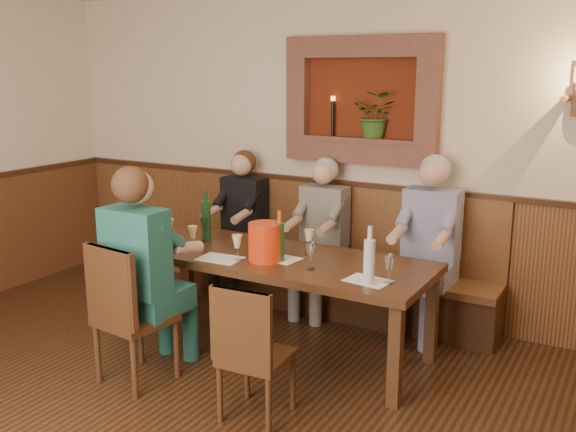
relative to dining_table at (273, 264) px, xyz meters
name	(u,v)px	position (x,y,z in m)	size (l,w,h in m)	color
room_shell	(66,117)	(0.00, -1.85, 1.21)	(6.04, 6.04, 2.82)	beige
wainscoting	(86,375)	(0.00, -1.85, -0.09)	(6.02, 6.02, 1.15)	#552A18
wall_niche	(364,106)	(0.24, 1.09, 1.13)	(1.36, 0.30, 1.06)	#5A1E0C
dining_table	(273,264)	(0.00, 0.00, 0.00)	(2.40, 0.90, 0.75)	#382310
bench	(328,274)	(0.00, 0.94, -0.35)	(3.00, 0.45, 1.11)	#381E0F
chair_near_left	(134,341)	(-0.55, -0.93, -0.39)	(0.49, 0.49, 0.99)	#382310
chair_near_right	(256,379)	(0.42, -0.92, -0.42)	(0.41, 0.41, 0.88)	#382310
person_bench_left	(239,238)	(-0.87, 0.84, -0.11)	(0.40, 0.49, 1.38)	black
person_bench_mid	(320,251)	(-0.04, 0.84, -0.11)	(0.40, 0.49, 1.37)	#585450
person_bench_right	(426,263)	(0.92, 0.84, -0.07)	(0.43, 0.53, 1.46)	navy
person_chair_front	(147,289)	(-0.55, -0.78, -0.05)	(0.45, 0.55, 1.49)	#16394F
spittoon_bucket	(265,242)	(0.03, -0.15, 0.21)	(0.25, 0.25, 0.28)	red
wine_bottle_green_a	(280,241)	(0.12, -0.11, 0.23)	(0.09, 0.09, 0.38)	#19471E
wine_bottle_green_b	(206,220)	(-0.69, 0.10, 0.25)	(0.09, 0.09, 0.41)	#19471E
water_bottle	(369,261)	(0.89, -0.28, 0.23)	(0.08, 0.08, 0.39)	silver
tasting_sheet_a	(158,243)	(-0.97, -0.17, 0.08)	(0.25, 0.18, 0.00)	white
tasting_sheet_b	(280,258)	(0.09, -0.06, 0.08)	(0.29, 0.21, 0.00)	white
tasting_sheet_c	(368,281)	(0.85, -0.21, 0.08)	(0.29, 0.21, 0.00)	white
tasting_sheet_d	(220,259)	(-0.28, -0.28, 0.08)	(0.32, 0.23, 0.00)	white
wine_glass_0	(389,269)	(0.98, -0.18, 0.17)	(0.08, 0.08, 0.19)	white
wine_glass_1	(237,248)	(-0.15, -0.25, 0.17)	(0.08, 0.08, 0.19)	#EBDA8C
wine_glass_2	(205,229)	(-0.69, 0.07, 0.17)	(0.08, 0.08, 0.19)	white
wine_glass_3	(309,242)	(0.23, 0.14, 0.17)	(0.08, 0.08, 0.19)	#EBDA8C
wine_glass_4	(193,238)	(-0.59, -0.20, 0.17)	(0.08, 0.08, 0.19)	#EBDA8C
wine_glass_5	(258,235)	(-0.22, 0.14, 0.17)	(0.08, 0.08, 0.19)	white
wine_glass_6	(170,231)	(-0.91, -0.10, 0.17)	(0.08, 0.08, 0.19)	#EBDA8C
wine_glass_7	(311,256)	(0.41, -0.17, 0.17)	(0.08, 0.08, 0.19)	white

